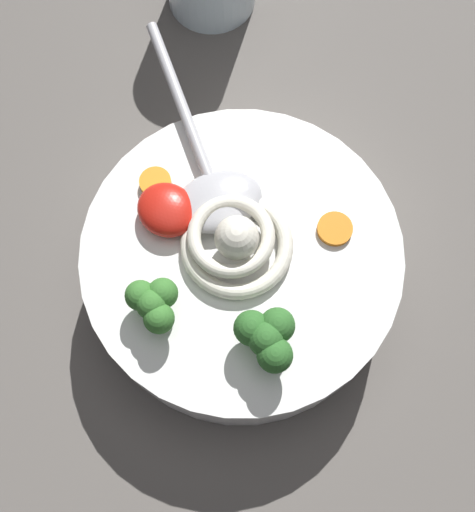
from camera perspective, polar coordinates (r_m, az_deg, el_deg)
table_slab at (r=49.48cm, az=3.23°, el=-4.86°), size 95.90×95.90×3.41cm
soup_bowl at (r=45.06cm, az=-0.00°, el=-1.24°), size 21.65×21.65×6.33cm
noodle_pile at (r=41.48cm, az=0.02°, el=1.61°), size 8.21×8.05×3.30cm
soup_spoon at (r=43.26cm, az=-2.33°, el=6.47°), size 16.51×11.74×1.60cm
chili_sauce_dollop at (r=42.58cm, az=-6.33°, el=4.13°), size 4.12×3.71×1.85cm
broccoli_floret_center at (r=39.63cm, az=-7.52°, el=-4.20°), size 3.81×3.28×3.02cm
broccoli_floret_far at (r=38.60cm, az=2.67°, el=-7.25°), size 4.32×3.72×3.42cm
carrot_slice_front at (r=44.20cm, az=-7.11°, el=6.75°), size 2.17×2.17×0.66cm
carrot_slice_beside_noodles at (r=43.08cm, az=8.69°, el=2.41°), size 2.38×2.38×0.41cm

